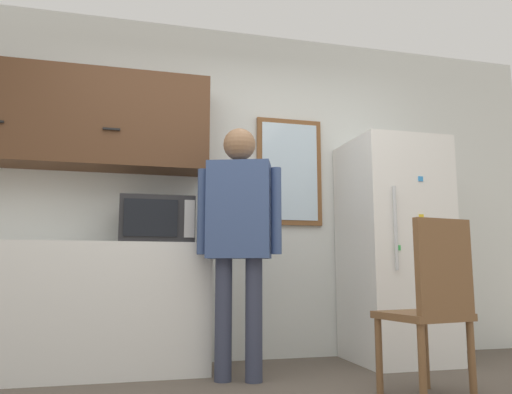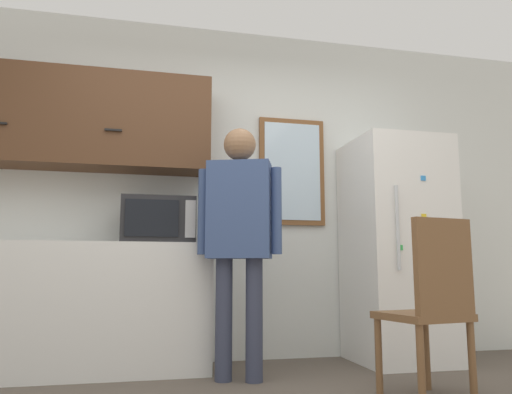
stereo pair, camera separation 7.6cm
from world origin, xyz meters
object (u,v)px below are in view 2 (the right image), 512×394
object	(u,v)px
refrigerator	(397,249)
person	(239,224)
chair	(432,301)
microwave	(158,221)

from	to	relation	value
refrigerator	person	bearing A→B (deg)	-165.13
refrigerator	chair	distance (m)	1.21
microwave	refrigerator	world-z (taller)	refrigerator
microwave	chair	distance (m)	1.90
microwave	chair	xyz separation A→B (m)	(1.44, -1.13, -0.51)
person	refrigerator	xyz separation A→B (m)	(1.33, 0.35, -0.14)
chair	microwave	bearing A→B (deg)	-48.34
microwave	refrigerator	distance (m)	1.86
person	microwave	bearing A→B (deg)	162.87
microwave	person	bearing A→B (deg)	-37.24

